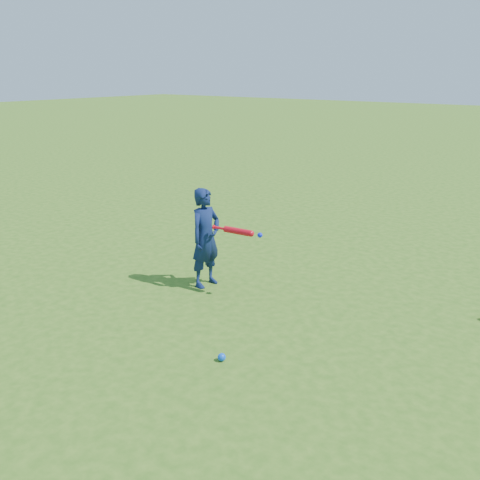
{
  "coord_description": "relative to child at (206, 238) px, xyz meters",
  "views": [
    {
      "loc": [
        4.56,
        -4.86,
        2.62
      ],
      "look_at": [
        0.92,
        -0.01,
        0.68
      ],
      "focal_mm": 40.0,
      "sensor_mm": 36.0,
      "label": 1
    }
  ],
  "objects": [
    {
      "name": "ground",
      "position": [
        -0.42,
        0.05,
        -0.63
      ],
      "size": [
        80.0,
        80.0,
        0.0
      ],
      "primitive_type": "plane",
      "color": "#325F16",
      "rests_on": "ground"
    },
    {
      "name": "child",
      "position": [
        0.0,
        0.0,
        0.0
      ],
      "size": [
        0.33,
        0.47,
        1.25
      ],
      "primitive_type": "imported",
      "rotation": [
        0.0,
        0.0,
        1.51
      ],
      "color": "#0F1C47",
      "rests_on": "ground"
    },
    {
      "name": "ground_ball_blue",
      "position": [
        1.33,
        -1.35,
        -0.59
      ],
      "size": [
        0.08,
        0.08,
        0.08
      ],
      "primitive_type": "sphere",
      "color": "blue",
      "rests_on": "ground"
    },
    {
      "name": "bat_swing",
      "position": [
        0.53,
        0.01,
        0.17
      ],
      "size": [
        0.68,
        0.12,
        0.08
      ],
      "rotation": [
        0.0,
        0.0,
        0.1
      ],
      "color": "red",
      "rests_on": "ground"
    }
  ]
}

